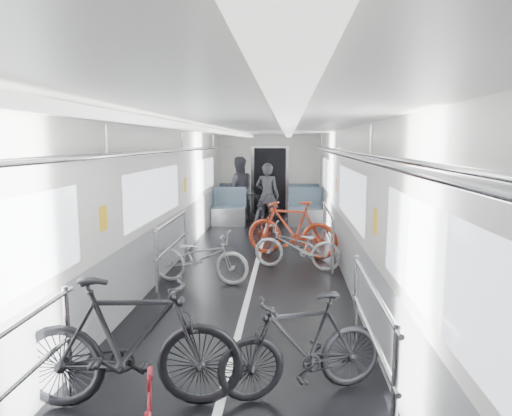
{
  "coord_description": "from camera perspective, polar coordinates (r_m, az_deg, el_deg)",
  "views": [
    {
      "loc": [
        0.55,
        -6.8,
        2.18
      ],
      "look_at": [
        0.0,
        0.99,
        1.05
      ],
      "focal_mm": 32.0,
      "sensor_mm": 36.0,
      "label": 1
    }
  ],
  "objects": [
    {
      "name": "car_shell",
      "position": [
        8.66,
        0.37,
        1.27
      ],
      "size": [
        3.02,
        14.01,
        2.41
      ],
      "color": "black",
      "rests_on": "ground"
    },
    {
      "name": "bike_right_near",
      "position": [
        4.11,
        5.81,
        -16.66
      ],
      "size": [
        1.55,
        0.89,
        0.9
      ],
      "primitive_type": "imported",
      "rotation": [
        0.0,
        0.0,
        -1.23
      ],
      "color": "black",
      "rests_on": "floor"
    },
    {
      "name": "bike_left_far",
      "position": [
        7.18,
        -6.96,
        -6.12
      ],
      "size": [
        1.61,
        0.74,
        0.81
      ],
      "primitive_type": "imported",
      "rotation": [
        0.0,
        0.0,
        1.44
      ],
      "color": "#A2A2A6",
      "rests_on": "floor"
    },
    {
      "name": "person_seated",
      "position": [
        12.68,
        -2.18,
        2.4
      ],
      "size": [
        1.0,
        0.87,
        1.78
      ],
      "primitive_type": "imported",
      "rotation": [
        0.0,
        0.0,
        3.39
      ],
      "color": "#2D2C34",
      "rests_on": "floor"
    },
    {
      "name": "bike_right_mid",
      "position": [
        7.91,
        5.13,
        -4.79
      ],
      "size": [
        1.6,
        0.88,
        0.8
      ],
      "primitive_type": "imported",
      "rotation": [
        0.0,
        0.0,
        -1.81
      ],
      "color": "#A3A3A7",
      "rests_on": "floor"
    },
    {
      "name": "bike_left_mid",
      "position": [
        4.01,
        -15.46,
        -15.93
      ],
      "size": [
        1.89,
        0.7,
        1.11
      ],
      "primitive_type": "imported",
      "rotation": [
        0.0,
        0.0,
        1.67
      ],
      "color": "black",
      "rests_on": "floor"
    },
    {
      "name": "bike_right_far",
      "position": [
        8.72,
        4.46,
        -2.61
      ],
      "size": [
        1.87,
        1.09,
        1.08
      ],
      "primitive_type": "imported",
      "rotation": [
        0.0,
        0.0,
        -1.92
      ],
      "color": "#B43016",
      "rests_on": "floor"
    },
    {
      "name": "person_standing",
      "position": [
        11.6,
        1.43,
        1.57
      ],
      "size": [
        0.68,
        0.53,
        1.66
      ],
      "primitive_type": "imported",
      "rotation": [
        0.0,
        0.0,
        2.9
      ],
      "color": "black",
      "rests_on": "floor"
    },
    {
      "name": "bike_aisle",
      "position": [
        11.55,
        1.33,
        -0.2
      ],
      "size": [
        1.0,
        1.93,
        0.97
      ],
      "primitive_type": "imported",
      "rotation": [
        0.0,
        0.0,
        -0.2
      ],
      "color": "black",
      "rests_on": "floor"
    }
  ]
}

